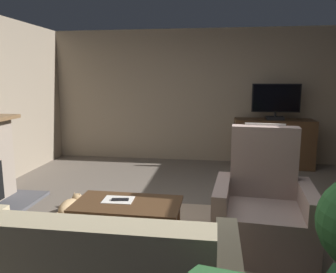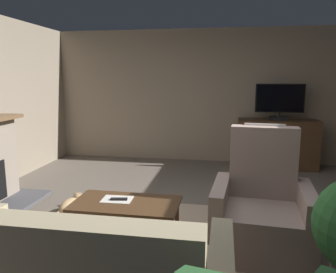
# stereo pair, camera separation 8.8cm
# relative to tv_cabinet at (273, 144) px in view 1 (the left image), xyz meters

# --- Properties ---
(ground_plane) EXTENTS (6.46, 6.90, 0.04)m
(ground_plane) POSITION_rel_tv_cabinet_xyz_m (-1.41, -2.85, -0.45)
(ground_plane) COLOR #665B51
(wall_back) EXTENTS (6.46, 0.10, 2.59)m
(wall_back) POSITION_rel_tv_cabinet_xyz_m (-1.41, 0.35, 0.87)
(wall_back) COLOR gray
(wall_back) RESTS_ON ground_plane
(rug_central) EXTENTS (2.25, 1.92, 0.01)m
(rug_central) POSITION_rel_tv_cabinet_xyz_m (-1.37, -3.11, -0.42)
(rug_central) COLOR tan
(rug_central) RESTS_ON ground_plane
(tv_cabinet) EXTENTS (1.42, 0.54, 0.90)m
(tv_cabinet) POSITION_rel_tv_cabinet_xyz_m (0.00, 0.00, 0.00)
(tv_cabinet) COLOR #352315
(tv_cabinet) RESTS_ON ground_plane
(television) EXTENTS (0.85, 0.20, 0.65)m
(television) POSITION_rel_tv_cabinet_xyz_m (0.00, -0.05, 0.82)
(television) COLOR black
(television) RESTS_ON tv_cabinet
(coffee_table) EXTENTS (1.05, 0.59, 0.44)m
(coffee_table) POSITION_rel_tv_cabinet_xyz_m (-1.91, -3.30, -0.03)
(coffee_table) COLOR #4C331E
(coffee_table) RESTS_ON ground_plane
(tv_remote) EXTENTS (0.18, 0.07, 0.02)m
(tv_remote) POSITION_rel_tv_cabinet_xyz_m (-2.00, -3.26, 0.03)
(tv_remote) COLOR black
(tv_remote) RESTS_ON coffee_table
(folded_newspaper) EXTENTS (0.31, 0.23, 0.01)m
(folded_newspaper) POSITION_rel_tv_cabinet_xyz_m (-2.02, -3.24, 0.02)
(folded_newspaper) COLOR silver
(folded_newspaper) RESTS_ON coffee_table
(armchair_angled_to_table) EXTENTS (0.98, 0.88, 1.20)m
(armchair_angled_to_table) POSITION_rel_tv_cabinet_xyz_m (-0.60, -3.18, -0.06)
(armchair_angled_to_table) COLOR #A3897F
(armchair_angled_to_table) RESTS_ON ground_plane
(cat) EXTENTS (0.21, 0.68, 0.20)m
(cat) POSITION_rel_tv_cabinet_xyz_m (-2.83, -2.63, -0.33)
(cat) COLOR tan
(cat) RESTS_ON ground_plane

